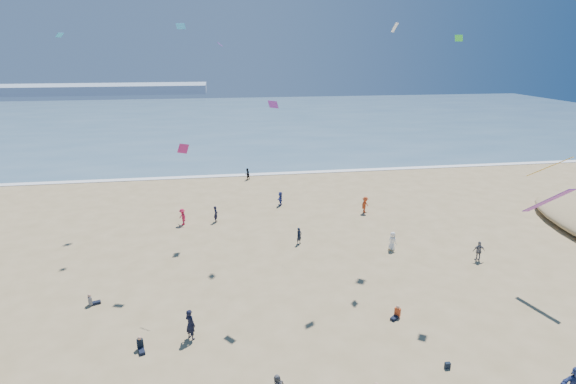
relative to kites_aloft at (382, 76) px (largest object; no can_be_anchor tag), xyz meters
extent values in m
cube|color=#476B84|center=(-8.16, 82.49, -14.52)|extent=(220.00, 100.00, 0.06)
cube|color=white|center=(-8.16, 32.49, -14.51)|extent=(220.00, 1.20, 0.08)
cube|color=#7A8EA8|center=(-68.16, 157.49, -12.95)|extent=(110.00, 20.00, 3.20)
imported|color=gray|center=(10.48, 4.29, -13.74)|extent=(1.00, 0.52, 1.62)
imported|color=black|center=(-11.52, -2.46, -13.60)|extent=(0.81, 0.81, 1.89)
imported|color=#344190|center=(-3.15, 19.86, -13.80)|extent=(0.84, 1.45, 1.49)
imported|color=#CC1D42|center=(-13.13, 15.71, -13.75)|extent=(1.04, 1.19, 1.60)
imported|color=black|center=(-5.97, 30.34, -13.81)|extent=(0.91, 0.90, 1.48)
imported|color=black|center=(-2.96, 9.65, -13.82)|extent=(0.64, 0.60, 1.47)
imported|color=navy|center=(6.81, -10.05, -13.69)|extent=(1.64, 0.73, 1.71)
imported|color=white|center=(4.49, 7.25, -13.76)|extent=(0.81, 0.92, 1.58)
imported|color=black|center=(-10.00, 15.99, -13.75)|extent=(0.40, 0.60, 1.60)
imported|color=#B73D1A|center=(5.08, 16.20, -13.70)|extent=(1.24, 1.19, 1.70)
cube|color=black|center=(1.91, -7.15, -14.38)|extent=(0.28, 0.18, 0.34)
cube|color=#5A248A|center=(-8.89, 16.55, 1.85)|extent=(0.50, 0.87, 0.33)
cube|color=green|center=(6.20, 3.18, 2.13)|extent=(0.68, 0.68, 0.40)
cube|color=white|center=(3.61, 7.70, 2.95)|extent=(0.66, 0.68, 0.65)
cube|color=purple|center=(-5.93, 2.91, -1.84)|extent=(0.63, 0.73, 0.46)
cube|color=#1D8DD0|center=(-20.72, 12.24, 2.45)|extent=(0.58, 0.66, 0.32)
cube|color=#E02962|center=(-11.66, 3.47, -4.58)|extent=(0.80, 0.70, 0.54)
cube|color=#2E99E7|center=(-11.71, 9.90, 3.03)|extent=(0.71, 0.43, 0.40)
cube|color=purple|center=(6.19, -6.89, -5.58)|extent=(0.35, 3.14, 2.21)
cube|color=#FFAF1A|center=(12.59, 0.99, -6.12)|extent=(0.35, 2.64, 1.87)
camera|label=1|loc=(-9.43, -25.27, 1.45)|focal=28.00mm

